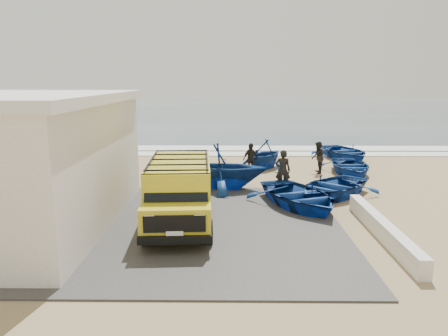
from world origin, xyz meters
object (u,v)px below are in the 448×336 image
object	(u,v)px
boat_far_left	(264,154)
fisherman_back	(251,159)
boat_mid_left	(222,167)
boat_far_right	(344,152)
fisherman_middle	(318,158)
parapet	(382,229)
boat_mid_right	(350,166)
boat_near_left	(299,195)
boat_near_right	(332,187)
fisherman_front	(283,170)
van	(179,190)

from	to	relation	value
boat_far_left	fisherman_back	bearing A→B (deg)	-82.88
boat_mid_left	boat_far_right	size ratio (longest dim) A/B	0.90
boat_far_right	fisherman_middle	distance (m)	4.77
parapet	boat_mid_right	bearing A→B (deg)	80.69
boat_near_left	boat_mid_left	world-z (taller)	boat_mid_left
boat_mid_left	fisherman_back	distance (m)	3.47
boat_near_right	boat_far_left	bearing A→B (deg)	154.93
fisherman_front	boat_far_right	bearing A→B (deg)	-112.24
van	boat_near_left	bearing A→B (deg)	22.70
parapet	fisherman_back	size ratio (longest dim) A/B	3.78
boat_far_left	fisherman_middle	xyz separation A→B (m)	(2.65, -1.12, 0.02)
van	boat_far_left	bearing A→B (deg)	65.91
fisherman_back	boat_far_left	bearing A→B (deg)	22.84
van	boat_near_right	xyz separation A→B (m)	(5.84, 3.59, -0.75)
van	fisherman_front	xyz separation A→B (m)	(3.93, 4.54, -0.28)
van	boat_mid_right	bearing A→B (deg)	42.60
boat_near_left	boat_near_right	size ratio (longest dim) A/B	1.07
boat_near_left	fisherman_front	size ratio (longest dim) A/B	2.42
parapet	fisherman_middle	xyz separation A→B (m)	(-0.11, 9.35, 0.54)
fisherman_front	boat_mid_left	bearing A→B (deg)	3.56
boat_mid_left	fisherman_back	world-z (taller)	boat_mid_left
van	boat_near_right	bearing A→B (deg)	28.16
boat_near_left	boat_far_left	size ratio (longest dim) A/B	1.44
boat_near_left	boat_far_right	world-z (taller)	boat_near_left
boat_near_right	fisherman_back	bearing A→B (deg)	168.57
fisherman_front	fisherman_back	size ratio (longest dim) A/B	1.13
boat_mid_left	boat_near_left	bearing A→B (deg)	-125.96
boat_near_left	boat_far_left	xyz separation A→B (m)	(-0.74, 7.25, 0.34)
boat_mid_left	van	bearing A→B (deg)	171.24
van	boat_far_right	xyz separation A→B (m)	(8.60, 12.29, -0.74)
boat_mid_left	boat_far_right	distance (m)	10.48
parapet	boat_near_left	bearing A→B (deg)	122.11
van	boat_near_left	xyz separation A→B (m)	(4.25, 2.09, -0.73)
parapet	fisherman_back	xyz separation A→B (m)	(-3.56, 9.08, 0.52)
boat_far_right	parapet	bearing A→B (deg)	-115.09
boat_near_left	fisherman_front	bearing A→B (deg)	76.47
boat_near_right	boat_mid_right	size ratio (longest dim) A/B	1.07
fisherman_back	boat_near_left	bearing A→B (deg)	-112.36
parapet	fisherman_back	bearing A→B (deg)	111.41
boat_near_left	fisherman_back	bearing A→B (deg)	83.74
fisherman_front	fisherman_middle	size ratio (longest dim) A/B	1.10
fisherman_front	parapet	bearing A→B (deg)	121.26
parapet	fisherman_middle	distance (m)	9.36
parapet	fisherman_front	world-z (taller)	fisherman_front
boat_near_left	boat_far_right	xyz separation A→B (m)	(4.35, 10.20, -0.01)
van	fisherman_back	size ratio (longest dim) A/B	3.29
van	fisherman_back	xyz separation A→B (m)	(2.71, 7.95, -0.38)
boat_far_left	fisherman_back	world-z (taller)	same
boat_near_left	boat_mid_left	size ratio (longest dim) A/B	1.14
boat_near_left	fisherman_back	xyz separation A→B (m)	(-1.54, 5.86, 0.34)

